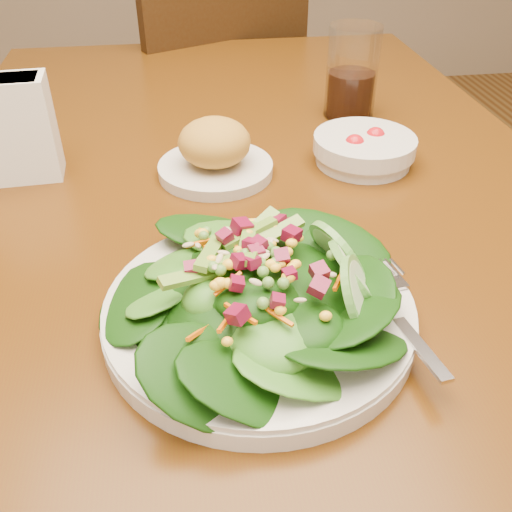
% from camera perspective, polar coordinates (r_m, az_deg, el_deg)
% --- Properties ---
extents(ground_plane, '(5.00, 5.00, 0.00)m').
position_cam_1_polar(ground_plane, '(1.33, -0.50, -22.37)').
color(ground_plane, olive).
extents(dining_table, '(0.90, 1.40, 0.75)m').
position_cam_1_polar(dining_table, '(0.85, -0.73, 1.37)').
color(dining_table, '#442507').
rests_on(dining_table, ground_plane).
extents(chair_far, '(0.62, 0.62, 1.01)m').
position_cam_1_polar(chair_far, '(1.65, -5.04, 14.66)').
color(chair_far, black).
rests_on(chair_far, ground_plane).
extents(salad_plate, '(0.30, 0.30, 0.09)m').
position_cam_1_polar(salad_plate, '(0.54, 1.38, -3.90)').
color(salad_plate, silver).
rests_on(salad_plate, dining_table).
extents(bread_plate, '(0.16, 0.16, 0.08)m').
position_cam_1_polar(bread_plate, '(0.80, -4.13, 10.28)').
color(bread_plate, silver).
rests_on(bread_plate, dining_table).
extents(tomato_bowl, '(0.15, 0.15, 0.05)m').
position_cam_1_polar(tomato_bowl, '(0.85, 10.74, 10.46)').
color(tomato_bowl, silver).
rests_on(tomato_bowl, dining_table).
extents(drinking_glass, '(0.08, 0.08, 0.15)m').
position_cam_1_polar(drinking_glass, '(1.00, 9.52, 17.09)').
color(drinking_glass, silver).
rests_on(drinking_glass, dining_table).
extents(napkin_holder, '(0.11, 0.07, 0.14)m').
position_cam_1_polar(napkin_holder, '(0.84, -23.21, 11.79)').
color(napkin_holder, white).
rests_on(napkin_holder, dining_table).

